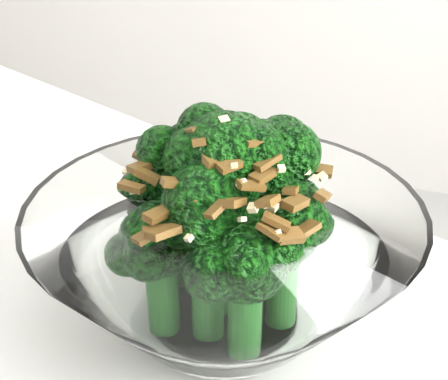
% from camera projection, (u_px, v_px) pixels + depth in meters
% --- Properties ---
extents(broccoli_dish, '(0.25, 0.25, 0.16)m').
position_uv_depth(broccoli_dish, '(224.00, 249.00, 0.41)').
color(broccoli_dish, white).
rests_on(broccoli_dish, table).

